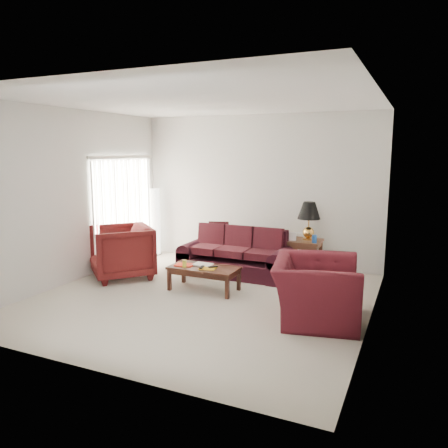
% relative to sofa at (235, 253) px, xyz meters
% --- Properties ---
extents(floor, '(5.00, 5.00, 0.00)m').
position_rel_sofa_xyz_m(floor, '(0.03, -1.42, -0.42)').
color(floor, beige).
rests_on(floor, ground).
extents(blinds, '(0.10, 2.00, 2.16)m').
position_rel_sofa_xyz_m(blinds, '(-2.39, -0.12, 0.66)').
color(blinds, silver).
rests_on(blinds, ground).
extents(sofa, '(2.09, 0.94, 0.84)m').
position_rel_sofa_xyz_m(sofa, '(0.00, 0.00, 0.00)').
color(sofa, black).
rests_on(sofa, ground).
extents(throw_pillow, '(0.44, 0.30, 0.41)m').
position_rel_sofa_xyz_m(throw_pillow, '(-0.63, 0.61, 0.25)').
color(throw_pillow, black).
rests_on(throw_pillow, sofa).
extents(end_table, '(0.59, 0.59, 0.64)m').
position_rel_sofa_xyz_m(end_table, '(1.15, 0.63, -0.10)').
color(end_table, '#57271E').
rests_on(end_table, ground).
extents(table_lamp, '(0.52, 0.52, 0.71)m').
position_rel_sofa_xyz_m(table_lamp, '(1.18, 0.70, 0.57)').
color(table_lamp, gold).
rests_on(table_lamp, end_table).
extents(clock, '(0.16, 0.08, 0.15)m').
position_rel_sofa_xyz_m(clock, '(0.93, 0.51, 0.29)').
color(clock, silver).
rests_on(clock, end_table).
extents(blue_canister, '(0.10, 0.10, 0.14)m').
position_rel_sofa_xyz_m(blue_canister, '(1.36, 0.46, 0.29)').
color(blue_canister, '#17479B').
rests_on(blue_canister, end_table).
extents(picture_frame, '(0.17, 0.19, 0.05)m').
position_rel_sofa_xyz_m(picture_frame, '(0.99, 0.87, 0.30)').
color(picture_frame, silver).
rests_on(picture_frame, end_table).
extents(floor_lamp, '(0.27, 0.27, 1.49)m').
position_rel_sofa_xyz_m(floor_lamp, '(-2.24, 0.77, 0.32)').
color(floor_lamp, white).
rests_on(floor_lamp, ground).
extents(armchair_left, '(1.46, 1.47, 0.96)m').
position_rel_sofa_xyz_m(armchair_left, '(-1.82, -0.99, 0.06)').
color(armchair_left, '#481010').
rests_on(armchair_left, ground).
extents(armchair_right, '(1.35, 1.48, 0.83)m').
position_rel_sofa_xyz_m(armchair_right, '(1.84, -1.54, -0.01)').
color(armchair_right, '#430F17').
rests_on(armchair_right, ground).
extents(coffee_table, '(1.24, 0.81, 0.40)m').
position_rel_sofa_xyz_m(coffee_table, '(-0.12, -1.05, -0.22)').
color(coffee_table, black).
rests_on(coffee_table, ground).
extents(magazine_red, '(0.33, 0.27, 0.02)m').
position_rel_sofa_xyz_m(magazine_red, '(-0.46, -1.09, -0.02)').
color(magazine_red, red).
rests_on(magazine_red, coffee_table).
extents(magazine_white, '(0.32, 0.25, 0.02)m').
position_rel_sofa_xyz_m(magazine_white, '(-0.20, -0.95, -0.01)').
color(magazine_white, white).
rests_on(magazine_white, coffee_table).
extents(magazine_orange, '(0.29, 0.23, 0.01)m').
position_rel_sofa_xyz_m(magazine_orange, '(-0.02, -1.12, -0.02)').
color(magazine_orange, gold).
rests_on(magazine_orange, coffee_table).
extents(remote_a, '(0.08, 0.16, 0.02)m').
position_rel_sofa_xyz_m(remote_a, '(-0.10, -1.16, 0.00)').
color(remote_a, black).
rests_on(remote_a, coffee_table).
extents(remote_b, '(0.14, 0.15, 0.02)m').
position_rel_sofa_xyz_m(remote_b, '(0.05, -1.07, 0.00)').
color(remote_b, black).
rests_on(remote_b, coffee_table).
extents(yellow_glass, '(0.09, 0.09, 0.12)m').
position_rel_sofa_xyz_m(yellow_glass, '(-0.40, -1.19, 0.04)').
color(yellow_glass, yellow).
rests_on(yellow_glass, coffee_table).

